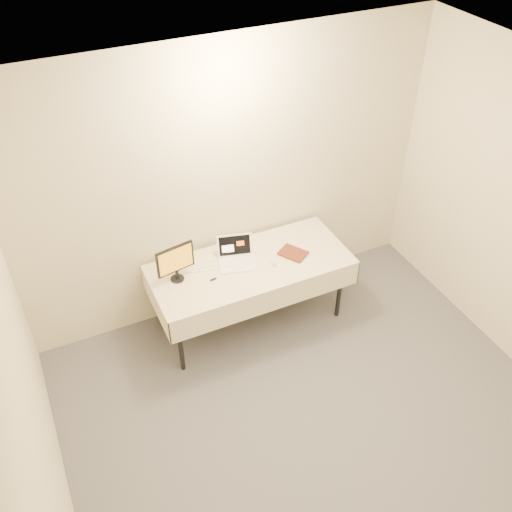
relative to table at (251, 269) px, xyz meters
name	(u,v)px	position (x,y,z in m)	size (l,w,h in m)	color
ground	(364,497)	(0.00, -2.05, -0.68)	(5.00, 5.00, 0.00)	#515157
back_wall	(229,183)	(0.00, 0.45, 0.67)	(4.00, 0.10, 2.70)	beige
table	(251,269)	(0.00, 0.00, 0.00)	(1.86, 0.81, 0.74)	black
laptop	(236,256)	(-0.10, 0.10, 0.12)	(0.39, 0.37, 0.22)	white
monitor	(175,261)	(-0.68, 0.08, 0.28)	(0.35, 0.14, 0.36)	black
book	(288,249)	(0.34, -0.09, 0.19)	(0.19, 0.02, 0.25)	maroon
alarm_clock	(230,251)	(-0.11, 0.23, 0.09)	(0.13, 0.09, 0.05)	black
clicker	(274,264)	(0.19, -0.10, 0.07)	(0.04, 0.08, 0.02)	#B9B9BC
paper_form	(292,253)	(0.42, -0.02, 0.06)	(0.12, 0.30, 0.00)	#ACD8AC
usb_dongle	(213,279)	(-0.39, -0.06, 0.07)	(0.06, 0.02, 0.01)	black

